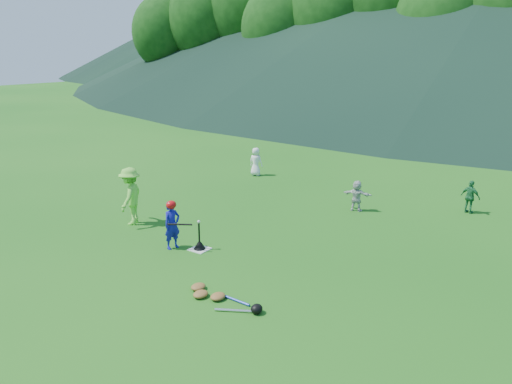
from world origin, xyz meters
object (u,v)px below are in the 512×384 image
batter_child (172,225)px  adult_coach (131,196)px  home_plate (200,249)px  fielder_d (357,196)px  batting_tee (200,245)px  equipment_pile (218,297)px  fielder_c (470,197)px  fielder_a (256,162)px

batter_child → adult_coach: (-2.22, 0.68, 0.21)m
home_plate → fielder_d: 5.49m
adult_coach → batting_tee: 2.95m
batter_child → equipment_pile: 3.04m
adult_coach → fielder_c: (7.75, 6.44, -0.31)m
fielder_d → batting_tee: 5.48m
fielder_c → adult_coach: bearing=56.2°
home_plate → fielder_a: fielder_a is taller
fielder_d → adult_coach: bearing=36.3°
fielder_c → fielder_a: bearing=14.9°
fielder_d → batting_tee: (-1.97, -5.10, -0.35)m
fielder_a → equipment_pile: (5.09, -8.82, -0.49)m
fielder_a → fielder_c: fielder_a is taller
home_plate → fielder_c: size_ratio=0.44×
batting_tee → adult_coach: bearing=172.3°
fielder_a → equipment_pile: 10.19m
batter_child → adult_coach: size_ratio=0.74×
batter_child → batting_tee: bearing=-52.3°
home_plate → batter_child: size_ratio=0.37×
batter_child → fielder_d: (2.59, 5.40, -0.13)m
batting_tee → equipment_pile: batting_tee is taller
adult_coach → fielder_c: bearing=103.4°
batter_child → equipment_pile: size_ratio=0.68×
fielder_d → equipment_pile: fielder_d is taller
fielder_c → fielder_d: (-2.93, -1.72, -0.03)m
batter_child → fielder_c: size_ratio=1.19×
home_plate → equipment_pile: size_ratio=0.25×
fielder_a → fielder_c: (8.01, -0.22, -0.05)m
adult_coach → batting_tee: size_ratio=2.42×
batter_child → fielder_a: 7.75m
batter_child → equipment_pile: bearing=-107.3°
batting_tee → fielder_d: bearing=68.9°
batter_child → adult_coach: 2.33m
fielder_c → fielder_d: bearing=46.9°
fielder_d → equipment_pile: bearing=82.0°
fielder_d → batting_tee: fielder_d is taller
adult_coach → batting_tee: adult_coach is taller
home_plate → equipment_pile: 2.66m
batting_tee → home_plate: bearing=0.0°
batter_child → adult_coach: adult_coach is taller
home_plate → fielder_a: bearing=113.8°
home_plate → equipment_pile: equipment_pile is taller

